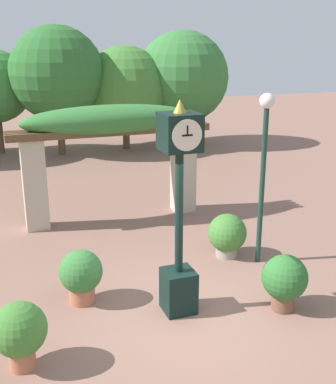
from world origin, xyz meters
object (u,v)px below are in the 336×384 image
pedestal_clock (179,213)px  potted_plant_near_left (81,274)px  lamp_post (264,151)px  potted_plant_far_right (227,234)px  potted_plant_far_left (20,332)px  potted_plant_near_right (284,279)px

pedestal_clock → potted_plant_near_left: bearing=150.6°
potted_plant_near_left → lamp_post: (3.63, 0.36, 1.77)m
potted_plant_far_right → lamp_post: size_ratio=0.27×
pedestal_clock → lamp_post: pedestal_clock is taller
pedestal_clock → potted_plant_far_left: size_ratio=3.58×
potted_plant_far_left → lamp_post: 5.34m
potted_plant_far_right → potted_plant_near_right: bearing=-92.0°
potted_plant_near_right → potted_plant_far_right: 2.20m
potted_plant_near_right → lamp_post: bearing=72.5°
pedestal_clock → potted_plant_near_right: (1.63, -0.57, -1.17)m
potted_plant_near_left → potted_plant_far_left: bearing=-126.6°
potted_plant_near_left → potted_plant_near_right: potted_plant_near_right is taller
potted_plant_near_right → potted_plant_far_right: bearing=88.0°
potted_plant_near_right → lamp_post: lamp_post is taller
pedestal_clock → lamp_post: (2.18, 1.17, 0.58)m
potted_plant_near_left → potted_plant_far_left: (-1.08, -1.46, 0.04)m
potted_plant_far_right → potted_plant_far_left: bearing=-151.8°
pedestal_clock → potted_plant_far_right: pedestal_clock is taller
potted_plant_near_left → potted_plant_far_left: size_ratio=0.97×
potted_plant_far_left → lamp_post: (4.71, 1.82, 1.73)m
potted_plant_near_right → potted_plant_far_right: size_ratio=1.06×
pedestal_clock → lamp_post: size_ratio=1.03×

